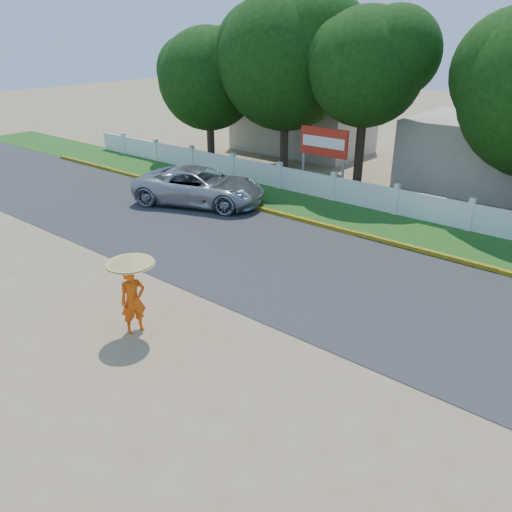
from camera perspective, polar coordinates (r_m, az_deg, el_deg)
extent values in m
plane|color=#9E8460|center=(13.12, -5.56, -7.99)|extent=(120.00, 120.00, 0.00)
cube|color=#38383A|center=(16.20, 5.58, -1.34)|extent=(60.00, 7.00, 0.02)
cube|color=#2D601E|center=(20.47, 13.82, 3.64)|extent=(60.00, 3.50, 0.03)
cube|color=yellow|center=(19.01, 11.57, 2.46)|extent=(40.00, 0.18, 0.16)
cube|color=silver|center=(21.56, 15.67, 5.99)|extent=(40.00, 0.10, 1.10)
cube|color=#B7AD99|center=(32.71, 5.31, 14.33)|extent=(8.00, 5.00, 2.80)
imported|color=#A4A6AC|center=(22.20, -6.47, 7.93)|extent=(6.30, 4.54, 1.59)
imported|color=#E24F0B|center=(12.82, -13.88, -4.94)|extent=(0.61, 0.74, 1.75)
cylinder|color=#9A9A9F|center=(12.47, -14.04, -2.31)|extent=(0.02, 0.02, 1.14)
cone|color=tan|center=(12.27, -14.27, -0.28)|extent=(1.20, 1.20, 0.29)
cylinder|color=gray|center=(24.83, 5.41, 10.21)|extent=(0.12, 0.12, 2.00)
cylinder|color=gray|center=(23.72, 9.87, 9.30)|extent=(0.12, 0.12, 2.00)
cube|color=red|center=(23.97, 7.77, 12.78)|extent=(2.50, 0.12, 1.30)
cube|color=silver|center=(23.92, 7.69, 12.76)|extent=(2.25, 0.02, 0.49)
cylinder|color=#473828|center=(30.26, -5.22, 13.72)|extent=(0.44, 0.44, 3.00)
sphere|color=#17440F|center=(29.86, -5.45, 19.48)|extent=(5.64, 5.64, 5.64)
cylinder|color=#473828|center=(27.93, 3.26, 13.62)|extent=(0.44, 0.44, 3.69)
sphere|color=#17440F|center=(27.49, 3.45, 21.36)|extent=(6.99, 6.99, 6.99)
cylinder|color=#473828|center=(25.05, 11.81, 12.34)|extent=(0.44, 0.44, 4.04)
sphere|color=#17440F|center=(24.60, 12.53, 20.25)|extent=(5.27, 5.27, 5.27)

